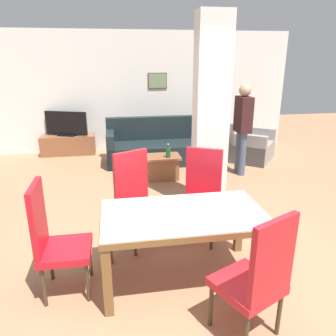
{
  "coord_description": "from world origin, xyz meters",
  "views": [
    {
      "loc": [
        -0.61,
        -2.74,
        2.14
      ],
      "look_at": [
        0.0,
        0.88,
        0.88
      ],
      "focal_mm": 35.0,
      "sensor_mm": 36.0,
      "label": 1
    }
  ],
  "objects_px": {
    "sofa": "(159,147)",
    "coffee_table": "(163,167)",
    "dining_chair_head_left": "(54,238)",
    "standing_person": "(243,124)",
    "bottle": "(168,152)",
    "tv_screen": "(66,124)",
    "dining_chair_far_left": "(136,196)",
    "tv_stand": "(68,145)",
    "dining_chair_far_right": "(201,193)",
    "dining_chair_near_right": "(257,276)",
    "dining_table": "(183,227)",
    "armchair": "(248,146)",
    "floor_lamp": "(222,91)"
  },
  "relations": [
    {
      "from": "dining_table",
      "to": "tv_screen",
      "type": "xyz_separation_m",
      "value": [
        -1.65,
        4.77,
        0.13
      ]
    },
    {
      "from": "sofa",
      "to": "bottle",
      "type": "distance_m",
      "value": 1.19
    },
    {
      "from": "dining_chair_head_left",
      "to": "standing_person",
      "type": "relative_size",
      "value": 0.66
    },
    {
      "from": "dining_chair_far_left",
      "to": "armchair",
      "type": "relative_size",
      "value": 0.87
    },
    {
      "from": "dining_chair_far_left",
      "to": "tv_stand",
      "type": "height_order",
      "value": "dining_chair_far_left"
    },
    {
      "from": "dining_chair_near_right",
      "to": "floor_lamp",
      "type": "height_order",
      "value": "floor_lamp"
    },
    {
      "from": "dining_table",
      "to": "standing_person",
      "type": "bearing_deg",
      "value": 59.08
    },
    {
      "from": "bottle",
      "to": "tv_screen",
      "type": "distance_m",
      "value": 2.83
    },
    {
      "from": "dining_table",
      "to": "standing_person",
      "type": "relative_size",
      "value": 0.93
    },
    {
      "from": "dining_chair_far_left",
      "to": "floor_lamp",
      "type": "xyz_separation_m",
      "value": [
        2.25,
        3.75,
        0.81
      ]
    },
    {
      "from": "dining_chair_head_left",
      "to": "tv_screen",
      "type": "xyz_separation_m",
      "value": [
        -0.45,
        4.77,
        0.13
      ]
    },
    {
      "from": "tv_stand",
      "to": "tv_screen",
      "type": "bearing_deg",
      "value": 180.0
    },
    {
      "from": "sofa",
      "to": "bottle",
      "type": "bearing_deg",
      "value": 90.13
    },
    {
      "from": "sofa",
      "to": "floor_lamp",
      "type": "relative_size",
      "value": 1.33
    },
    {
      "from": "tv_screen",
      "to": "coffee_table",
      "type": "bearing_deg",
      "value": 155.0
    },
    {
      "from": "standing_person",
      "to": "dining_chair_head_left",
      "type": "bearing_deg",
      "value": 133.5
    },
    {
      "from": "dining_chair_head_left",
      "to": "bottle",
      "type": "bearing_deg",
      "value": 151.09
    },
    {
      "from": "dining_chair_near_right",
      "to": "tv_stand",
      "type": "distance_m",
      "value": 5.97
    },
    {
      "from": "standing_person",
      "to": "floor_lamp",
      "type": "bearing_deg",
      "value": -5.57
    },
    {
      "from": "dining_chair_head_left",
      "to": "tv_screen",
      "type": "bearing_deg",
      "value": -174.58
    },
    {
      "from": "sofa",
      "to": "standing_person",
      "type": "distance_m",
      "value": 1.87
    },
    {
      "from": "standing_person",
      "to": "dining_chair_near_right",
      "type": "bearing_deg",
      "value": 159.11
    },
    {
      "from": "dining_chair_far_left",
      "to": "sofa",
      "type": "bearing_deg",
      "value": -128.87
    },
    {
      "from": "armchair",
      "to": "bottle",
      "type": "relative_size",
      "value": 5.16
    },
    {
      "from": "dining_chair_near_right",
      "to": "floor_lamp",
      "type": "bearing_deg",
      "value": 49.37
    },
    {
      "from": "dining_chair_near_right",
      "to": "bottle",
      "type": "bearing_deg",
      "value": 65.81
    },
    {
      "from": "dining_chair_head_left",
      "to": "dining_table",
      "type": "bearing_deg",
      "value": 90.0
    },
    {
      "from": "dining_chair_head_left",
      "to": "sofa",
      "type": "relative_size",
      "value": 0.51
    },
    {
      "from": "sofa",
      "to": "tv_screen",
      "type": "xyz_separation_m",
      "value": [
        -1.97,
        0.86,
        0.4
      ]
    },
    {
      "from": "bottle",
      "to": "dining_chair_near_right",
      "type": "bearing_deg",
      "value": -88.84
    },
    {
      "from": "sofa",
      "to": "coffee_table",
      "type": "height_order",
      "value": "sofa"
    },
    {
      "from": "sofa",
      "to": "standing_person",
      "type": "xyz_separation_m",
      "value": [
        1.41,
        -1.03,
        0.66
      ]
    },
    {
      "from": "armchair",
      "to": "tv_stand",
      "type": "relative_size",
      "value": 1.06
    },
    {
      "from": "dining_chair_head_left",
      "to": "bottle",
      "type": "distance_m",
      "value": 3.14
    },
    {
      "from": "dining_chair_far_left",
      "to": "tv_screen",
      "type": "relative_size",
      "value": 1.18
    },
    {
      "from": "sofa",
      "to": "coffee_table",
      "type": "relative_size",
      "value": 3.49
    },
    {
      "from": "armchair",
      "to": "tv_stand",
      "type": "height_order",
      "value": "armchair"
    },
    {
      "from": "tv_screen",
      "to": "dining_chair_far_right",
      "type": "bearing_deg",
      "value": 137.54
    },
    {
      "from": "dining_chair_near_right",
      "to": "armchair",
      "type": "height_order",
      "value": "dining_chair_near_right"
    },
    {
      "from": "tv_stand",
      "to": "dining_table",
      "type": "bearing_deg",
      "value": -70.9
    },
    {
      "from": "dining_chair_far_right",
      "to": "sofa",
      "type": "height_order",
      "value": "dining_chair_far_right"
    },
    {
      "from": "tv_stand",
      "to": "coffee_table",
      "type": "bearing_deg",
      "value": -45.36
    },
    {
      "from": "standing_person",
      "to": "bottle",
      "type": "bearing_deg",
      "value": 94.42
    },
    {
      "from": "dining_chair_far_right",
      "to": "dining_chair_near_right",
      "type": "bearing_deg",
      "value": 116.51
    },
    {
      "from": "standing_person",
      "to": "dining_chair_far_left",
      "type": "bearing_deg",
      "value": 133.41
    },
    {
      "from": "dining_chair_far_left",
      "to": "tv_screen",
      "type": "xyz_separation_m",
      "value": [
        -1.26,
        3.97,
        0.13
      ]
    },
    {
      "from": "dining_chair_far_left",
      "to": "sofa",
      "type": "xyz_separation_m",
      "value": [
        0.71,
        3.12,
        -0.27
      ]
    },
    {
      "from": "dining_chair_far_left",
      "to": "dining_chair_far_right",
      "type": "distance_m",
      "value": 0.79
    },
    {
      "from": "dining_chair_far_right",
      "to": "sofa",
      "type": "xyz_separation_m",
      "value": [
        -0.08,
        3.13,
        -0.27
      ]
    },
    {
      "from": "standing_person",
      "to": "tv_stand",
      "type": "bearing_deg",
      "value": 59.77
    }
  ]
}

